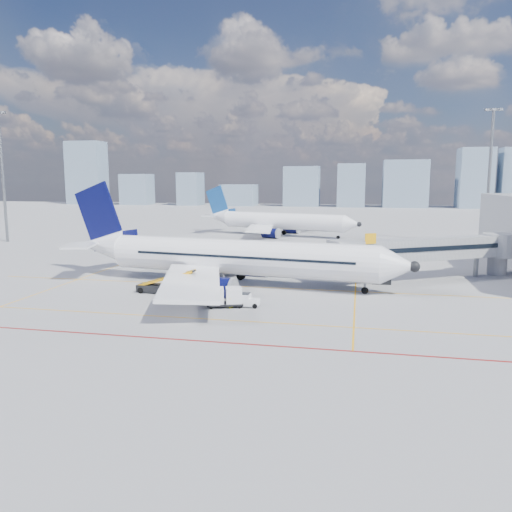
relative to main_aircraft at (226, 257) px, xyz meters
The scene contains 12 objects.
ground 9.83m from the main_aircraft, 82.76° to the right, with size 420.00×420.00×0.00m, color gray.
apron_markings 13.53m from the main_aircraft, 87.41° to the right, with size 90.00×35.12×0.01m.
jet_bridge 25.86m from the main_aircraft, 17.31° to the left, with size 23.55×15.78×6.30m.
floodlight_mast_nw 62.87m from the main_aircraft, 150.24° to the left, with size 3.20×0.61×25.45m.
floodlight_mast_ne 61.14m from the main_aircraft, 49.45° to the left, with size 3.20×0.61×25.45m.
distant_skyline 180.97m from the main_aircraft, 89.29° to the left, with size 253.79×15.31×31.83m.
main_aircraft is the anchor object (origin of this frame).
second_aircraft 52.97m from the main_aircraft, 92.88° to the left, with size 37.13×31.76×11.07m.
baggage_tug 11.66m from the main_aircraft, 64.20° to the right, with size 1.99×1.25×1.35m.
cargo_dolly 11.34m from the main_aircraft, 75.68° to the right, with size 3.81×2.55×1.92m.
belt_loader 8.92m from the main_aircraft, 133.36° to the right, with size 6.68×1.96×2.71m.
ramp_worker 11.78m from the main_aircraft, 72.65° to the right, with size 0.70×0.46×1.91m, color #FFF81A.
Camera 1 is at (14.17, -47.30, 12.26)m, focal length 35.00 mm.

